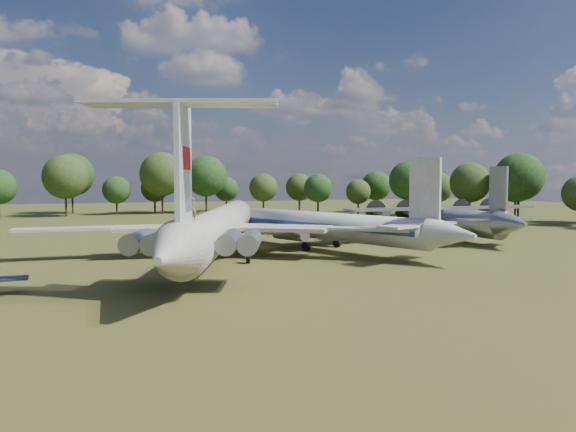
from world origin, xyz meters
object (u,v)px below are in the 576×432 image
object	(u,v)px
il62_airliner	(219,234)
person_on_il62	(192,208)
tu104_jet	(316,230)
an12_transport	(446,223)

from	to	relation	value
il62_airliner	person_on_il62	world-z (taller)	person_on_il62
tu104_jet	an12_transport	size ratio (longest dim) A/B	1.36
tu104_jet	person_on_il62	bearing A→B (deg)	-155.26
il62_airliner	person_on_il62	distance (m)	16.75
tu104_jet	person_on_il62	size ratio (longest dim) A/B	26.19
an12_transport	person_on_il62	distance (m)	50.80
an12_transport	person_on_il62	bearing A→B (deg)	-147.95
tu104_jet	person_on_il62	distance (m)	29.36
person_on_il62	an12_transport	bearing A→B (deg)	-131.70
tu104_jet	person_on_il62	xyz separation A→B (m)	(-19.21, -21.77, 4.34)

